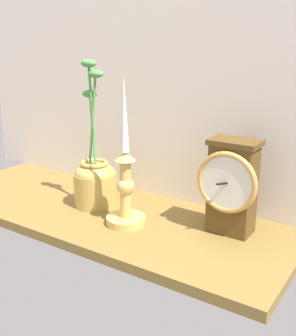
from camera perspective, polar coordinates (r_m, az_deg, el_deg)
The scene contains 5 objects.
ground_plane at distance 111.61cm, azimuth -6.29°, elevation -6.21°, with size 100.00×36.00×2.40cm, color olive.
back_wall at distance 117.51cm, azimuth -0.97°, elevation 12.13°, with size 120.00×2.00×65.00cm, color silver.
mantel_clock at distance 96.08cm, azimuth 11.21°, elevation -2.35°, with size 14.03×9.72×21.82cm.
candlestick_tall_left at distance 99.22cm, azimuth -3.06°, elevation -2.21°, with size 9.56×9.56×35.57cm.
brass_vase_jar at distance 112.26cm, azimuth -7.18°, elevation -1.35°, with size 11.27×11.27×37.87cm.
Camera 1 is at (66.26, -77.94, 43.44)cm, focal length 45.15 mm.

